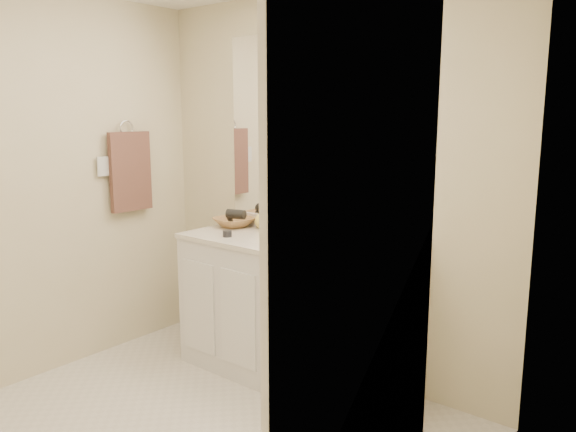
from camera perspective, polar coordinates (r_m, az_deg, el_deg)
The scene contains 27 objects.
wall_back at distance 3.56m, azimuth 3.28°, elevation 3.11°, with size 2.60×0.02×2.40m, color beige.
wall_left at distance 3.73m, azimuth -25.83°, elevation 2.42°, with size 0.02×2.60×2.40m, color beige.
wall_right at distance 1.80m, azimuth 12.93°, elevation -4.36°, with size 0.02×2.60×2.40m, color beige.
vanity_cabinet at distance 3.53m, azimuth 0.52°, elevation -9.91°, with size 1.50×0.55×0.85m, color silver.
countertop at distance 3.40m, azimuth 0.53°, elevation -2.95°, with size 1.52×0.57×0.03m, color silver.
backsplash at distance 3.60m, azimuth 3.10°, elevation -1.34°, with size 1.52×0.03×0.08m, color white.
sink_basin at distance 3.39m, azimuth 0.32°, elevation -2.96°, with size 0.37×0.37×0.02m, color silver.
faucet at distance 3.51m, azimuth 2.15°, elevation -1.36°, with size 0.02×0.02×0.11m, color silver.
mirror at distance 3.53m, azimuth 3.29°, elevation 8.91°, with size 1.48×0.01×1.20m, color white.
blue_mug at distance 3.58m, azimuth -0.50°, elevation -1.21°, with size 0.07×0.07×0.10m, color #16209B.
tan_cup at distance 3.32m, azimuth 3.99°, elevation -2.16°, with size 0.07×0.07×0.10m, color beige.
toothbrush at distance 3.29m, azimuth 4.16°, elevation -0.49°, with size 0.01×0.01×0.20m, color #FF4380.
mouthwash_bottle at distance 3.28m, azimuth 4.61°, elevation -1.62°, with size 0.08×0.08×0.18m, color #0C8294.
clear_pump_bottle at distance 3.19m, azimuth 10.48°, elevation -2.12°, with size 0.07×0.07×0.18m, color white.
soap_dish at distance 3.12m, azimuth 4.22°, elevation -3.82°, with size 0.09×0.07×0.01m, color silver.
green_soap at distance 3.12m, azimuth 4.22°, elevation -3.48°, with size 0.07×0.05×0.03m, color #73D333.
orange_comb at distance 3.09m, azimuth 1.77°, elevation -3.99°, with size 0.13×0.03×0.01m, color orange.
dark_jar at distance 3.57m, azimuth -6.19°, elevation -1.79°, with size 0.06×0.06×0.04m, color black.
soap_bottle_white at distance 3.68m, azimuth -0.13°, elevation -0.25°, with size 0.07×0.07×0.18m, color white.
soap_bottle_cream at distance 3.70m, azimuth -1.96°, elevation -0.17°, with size 0.08×0.09×0.18m, color #F3E4C6.
soap_bottle_yellow at distance 3.80m, azimuth -2.54°, elevation -0.15°, with size 0.12×0.12×0.15m, color #FBDF61.
wicker_basket at distance 3.88m, azimuth -5.50°, elevation -0.61°, with size 0.27×0.27×0.07m, color olive.
hair_dryer at distance 3.86m, azimuth -5.31°, elevation 0.19°, with size 0.07×0.07×0.13m, color black.
towel_ring at distance 4.07m, azimuth -16.09°, elevation 8.58°, with size 0.11×0.11×0.01m, color silver.
hand_towel at distance 4.07m, azimuth -15.71°, elevation 4.37°, with size 0.04×0.32×0.55m, color #3D2620.
switch_plate at distance 3.97m, azimuth -18.28°, elevation 4.82°, with size 0.01×0.09×0.13m, color silver.
door at distance 1.62m, azimuth 7.46°, elevation -13.35°, with size 0.02×0.82×2.00m, color white.
Camera 1 is at (2.05, -1.58, 1.65)m, focal length 35.00 mm.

